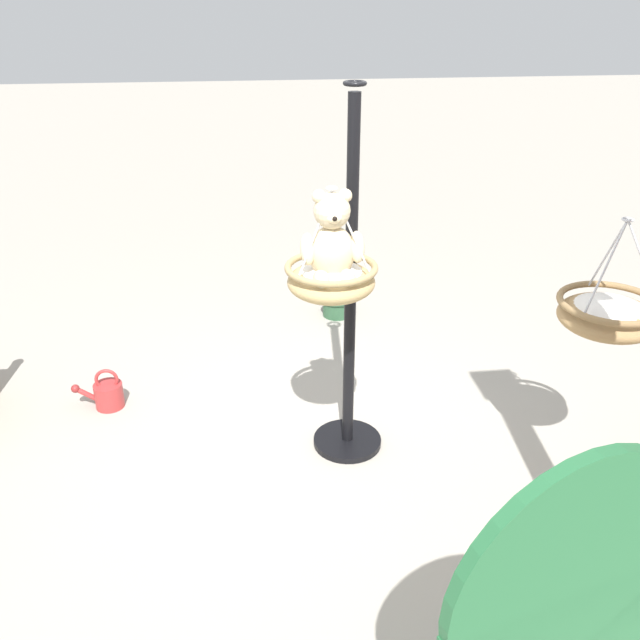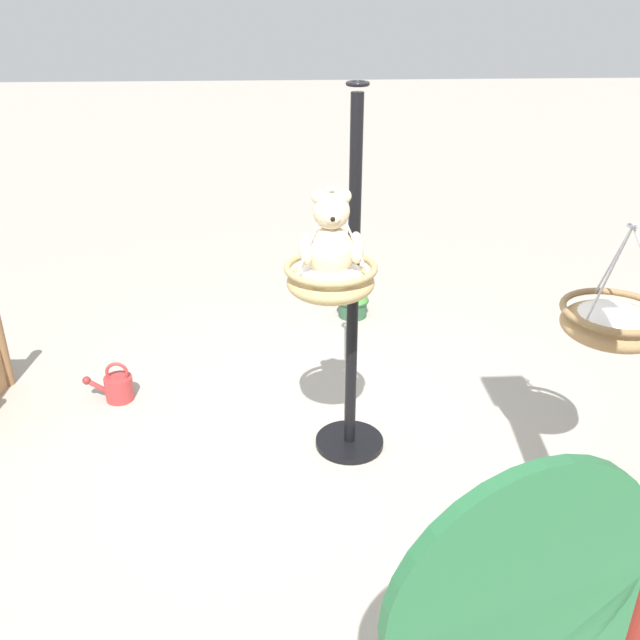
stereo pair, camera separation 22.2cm
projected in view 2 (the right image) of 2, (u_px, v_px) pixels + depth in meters
ground_plane at (314, 461)px, 4.28m from camera, size 40.00×40.00×0.00m
display_pole_central at (351, 353)px, 4.14m from camera, size 0.44×0.44×2.25m
hanging_basket_with_teddy at (331, 279)px, 3.65m from camera, size 0.50×0.50×0.61m
teddy_bear at (331, 243)px, 3.53m from camera, size 0.34×0.29×0.49m
hanging_basket_left_high at (613, 322)px, 3.51m from camera, size 0.55×0.55×0.64m
potted_plant_flowering_red at (353, 291)px, 6.08m from camera, size 0.29×0.29×0.49m
watering_can at (118, 387)px, 4.88m from camera, size 0.35×0.20×0.30m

